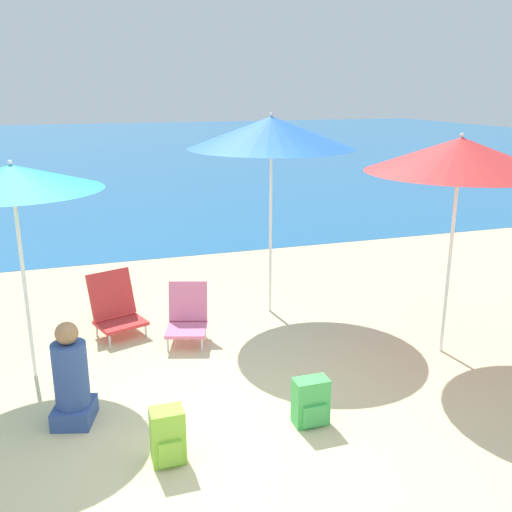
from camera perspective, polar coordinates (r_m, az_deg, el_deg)
ground_plane at (r=4.87m, az=-5.06°, el=-17.19°), size 60.00×60.00×0.00m
sea_water at (r=29.19m, az=-16.52°, el=10.42°), size 60.00×40.00×0.01m
beach_umbrella_blue at (r=6.72m, az=1.53°, el=12.23°), size 1.96×1.96×2.43m
beach_umbrella_teal at (r=5.50m, az=-23.24°, el=7.20°), size 1.59×1.59×2.10m
beach_umbrella_red at (r=5.93m, az=19.74°, el=9.48°), size 1.84×1.84×2.29m
beach_chair_red at (r=6.66m, az=-13.87°, el=-4.98°), size 0.65×0.65×0.71m
beach_chair_pink at (r=6.36m, az=-6.89°, el=-5.95°), size 0.57×0.63×0.64m
person_seated_near at (r=5.04m, az=-17.97°, el=-11.81°), size 0.40×0.44×0.90m
backpack_lime at (r=4.48m, az=-8.82°, el=-17.40°), size 0.25×0.22×0.43m
backpack_green at (r=4.89m, az=5.51°, el=-14.34°), size 0.29×0.20×0.41m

